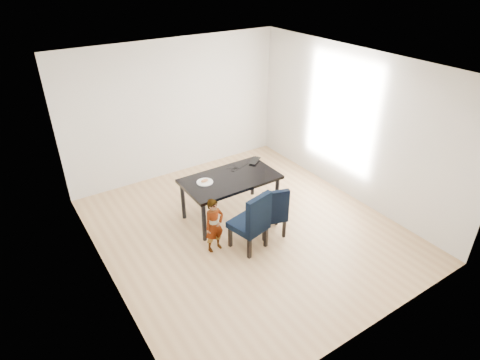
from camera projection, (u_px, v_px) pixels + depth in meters
floor at (247, 229)px, 6.70m from camera, size 4.50×5.00×0.01m
ceiling at (248, 66)px, 5.36m from camera, size 4.50×5.00×0.01m
wall_back at (176, 109)px, 7.85m from camera, size 4.50×0.01×2.70m
wall_front at (381, 245)px, 4.21m from camera, size 4.50×0.01×2.70m
wall_left at (97, 201)px, 4.96m from camera, size 0.01×5.00×2.70m
wall_right at (352, 126)px, 7.11m from camera, size 0.01×5.00×2.70m
dining_table at (230, 197)px, 6.88m from camera, size 1.60×0.90×0.75m
chair_left at (248, 220)px, 6.07m from camera, size 0.58×0.60×1.00m
chair_right at (271, 210)px, 6.41m from camera, size 0.54×0.56×0.89m
child at (214, 225)px, 6.04m from camera, size 0.34×0.24×0.89m
plate at (205, 182)px, 6.55m from camera, size 0.33×0.33×0.01m
sandwich at (205, 181)px, 6.53m from camera, size 0.14×0.10×0.05m
laptop at (252, 160)px, 7.23m from camera, size 0.38×0.35×0.03m
cable_tangle at (235, 169)px, 6.94m from camera, size 0.19×0.19×0.01m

